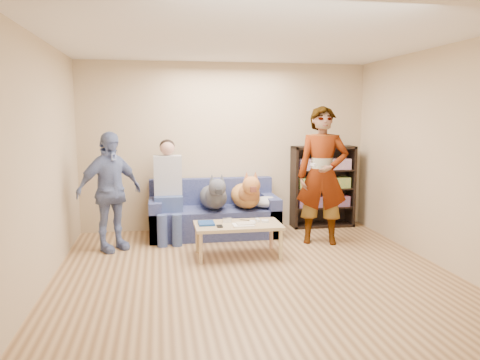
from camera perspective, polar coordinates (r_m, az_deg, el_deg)
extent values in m
plane|color=brown|center=(5.21, 2.32, -12.24)|extent=(5.00, 5.00, 0.00)
plane|color=white|center=(4.96, 2.50, 17.25)|extent=(5.00, 5.00, 0.00)
plane|color=tan|center=(7.37, -1.74, 4.08)|extent=(4.50, 0.00, 4.50)
plane|color=tan|center=(2.56, 14.42, -3.61)|extent=(4.50, 0.00, 4.50)
plane|color=tan|center=(4.95, -23.95, 1.48)|extent=(0.00, 5.00, 5.00)
plane|color=tan|center=(5.82, 24.60, 2.32)|extent=(0.00, 5.00, 5.00)
ellipsoid|color=#A4A4A9|center=(6.98, 3.25, -2.69)|extent=(0.46, 0.39, 0.16)
imported|color=gray|center=(6.60, 10.01, 0.53)|extent=(0.80, 0.65, 1.92)
imported|color=#798AC1|center=(6.40, -15.62, -1.37)|extent=(0.98, 0.86, 1.59)
cube|color=silver|center=(6.33, 8.95, 1.86)|extent=(0.05, 0.13, 0.03)
cube|color=navy|center=(5.98, -4.14, -5.27)|extent=(0.20, 0.26, 0.03)
cube|color=white|center=(5.90, 0.38, -5.49)|extent=(0.26, 0.20, 0.02)
cube|color=beige|center=(5.92, 0.63, -5.31)|extent=(0.22, 0.17, 0.01)
cube|color=silver|center=(6.08, -1.57, -4.91)|extent=(0.11, 0.06, 0.05)
cube|color=silver|center=(6.13, 2.17, -4.90)|extent=(0.04, 0.13, 0.03)
cube|color=white|center=(6.07, 3.07, -5.03)|extent=(0.09, 0.06, 0.03)
cylinder|color=white|center=(6.00, 1.66, -5.23)|extent=(0.07, 0.07, 0.02)
cylinder|color=white|center=(6.08, 1.51, -5.06)|extent=(0.07, 0.07, 0.02)
cylinder|color=orange|center=(5.83, -0.19, -5.69)|extent=(0.13, 0.06, 0.01)
cylinder|color=black|center=(6.18, 0.56, -4.90)|extent=(0.13, 0.08, 0.01)
cube|color=black|center=(5.83, -2.50, -5.65)|extent=(0.07, 0.12, 0.02)
cube|color=#515B93|center=(7.06, -3.20, -5.06)|extent=(1.90, 0.85, 0.42)
cube|color=#515B93|center=(7.30, -3.53, -1.33)|extent=(1.90, 0.18, 0.40)
cube|color=#515B93|center=(6.99, -10.24, -4.62)|extent=(0.18, 0.85, 0.58)
cube|color=#515B93|center=(7.19, 3.64, -4.17)|extent=(0.18, 0.85, 0.58)
cube|color=#3C5886|center=(6.87, -8.71, -2.77)|extent=(0.40, 0.38, 0.22)
cylinder|color=#3C5384|center=(6.53, -9.45, -6.24)|extent=(0.14, 0.14, 0.47)
cylinder|color=#415F8F|center=(6.53, -7.69, -6.19)|extent=(0.14, 0.14, 0.47)
cube|color=#B9BABE|center=(6.91, -8.80, 0.56)|extent=(0.40, 0.24, 0.58)
sphere|color=tan|center=(6.87, -8.87, 3.87)|extent=(0.21, 0.21, 0.21)
ellipsoid|color=black|center=(6.89, -8.88, 4.14)|extent=(0.22, 0.22, 0.19)
ellipsoid|color=#494C53|center=(6.93, -3.29, -2.07)|extent=(0.40, 0.83, 0.34)
sphere|color=#52535D|center=(6.60, -2.97, -1.87)|extent=(0.30, 0.30, 0.30)
sphere|color=#53575F|center=(6.41, -2.79, -0.92)|extent=(0.24, 0.24, 0.24)
cube|color=black|center=(6.29, -2.65, -1.40)|extent=(0.08, 0.11, 0.07)
cone|color=#52565D|center=(6.41, -3.43, 0.22)|extent=(0.08, 0.08, 0.11)
cone|color=#484B52|center=(6.42, -2.22, 0.25)|extent=(0.08, 0.08, 0.11)
cylinder|color=#50545B|center=(7.36, -3.67, -1.76)|extent=(0.05, 0.27, 0.16)
ellipsoid|color=#BD733A|center=(6.98, 0.64, -1.93)|extent=(0.41, 0.86, 0.36)
sphere|color=#AC5D34|center=(6.68, 1.11, -1.66)|extent=(0.31, 0.31, 0.31)
sphere|color=#C0763A|center=(6.50, 1.39, -0.65)|extent=(0.25, 0.25, 0.25)
cube|color=brown|center=(6.39, 1.59, -1.12)|extent=(0.08, 0.12, 0.07)
cone|color=#C96A3D|center=(6.49, 0.80, 0.51)|extent=(0.08, 0.08, 0.12)
cone|color=#AD6335|center=(6.52, 1.90, 0.53)|extent=(0.08, 0.08, 0.12)
cylinder|color=#B77338|center=(7.37, 0.09, -1.69)|extent=(0.05, 0.28, 0.16)
cube|color=tan|center=(5.99, -0.26, -5.54)|extent=(1.10, 0.60, 0.04)
cylinder|color=tan|center=(5.74, -4.81, -8.34)|extent=(0.05, 0.05, 0.38)
cylinder|color=#D4BE82|center=(5.91, 4.98, -7.87)|extent=(0.05, 0.05, 0.38)
cylinder|color=tan|center=(6.22, -5.23, -7.05)|extent=(0.05, 0.05, 0.38)
cylinder|color=#D8A985|center=(6.38, 3.82, -6.67)|extent=(0.05, 0.05, 0.38)
cube|color=black|center=(7.50, 6.60, -0.90)|extent=(0.04, 0.34, 1.30)
cube|color=black|center=(7.82, 13.36, -0.69)|extent=(0.04, 0.34, 1.30)
cube|color=black|center=(7.58, 10.17, 3.92)|extent=(1.00, 0.34, 0.04)
cube|color=black|center=(7.76, 9.94, -5.40)|extent=(1.00, 0.34, 0.04)
cube|color=black|center=(7.79, 9.66, -0.62)|extent=(1.00, 0.02, 1.30)
cube|color=black|center=(7.70, 10.00, -3.22)|extent=(0.94, 0.32, 0.03)
cube|color=black|center=(7.65, 10.05, -1.02)|extent=(0.94, 0.32, 0.02)
cube|color=black|center=(7.61, 10.10, 1.21)|extent=(0.94, 0.32, 0.02)
cube|color=#B23333|center=(7.66, 10.06, -2.54)|extent=(0.84, 0.24, 0.17)
cube|color=gold|center=(7.62, 10.12, -0.32)|extent=(0.84, 0.24, 0.17)
cube|color=#994C99|center=(7.58, 10.17, 1.93)|extent=(0.84, 0.24, 0.17)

